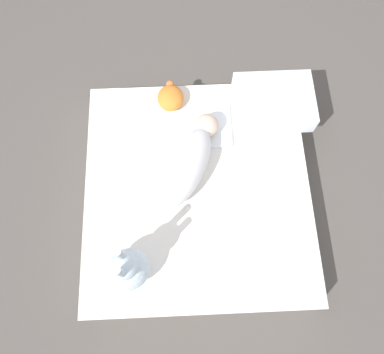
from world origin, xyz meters
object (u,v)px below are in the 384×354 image
pillow (273,102)px  turtle_plush (171,97)px  swaddled_baby (189,162)px  bunny_plush (128,268)px

pillow → turtle_plush: bearing=83.4°
swaddled_baby → pillow: (0.31, -0.43, -0.03)m
swaddled_baby → turtle_plush: 0.38m
pillow → turtle_plush: 0.51m
pillow → bunny_plush: bunny_plush is taller
swaddled_baby → pillow: 0.53m
turtle_plush → swaddled_baby: bearing=-168.3°
pillow → turtle_plush: (0.06, 0.51, -0.01)m
turtle_plush → pillow: bearing=-96.6°
bunny_plush → turtle_plush: bearing=-12.8°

